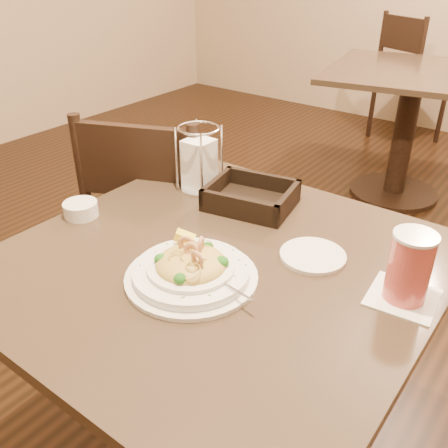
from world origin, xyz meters
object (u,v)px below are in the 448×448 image
Objects in this scene: dining_chair_near at (158,230)px; drink_glass at (409,268)px; main_table at (219,340)px; napkin_caddy at (199,163)px; side_plate at (313,256)px; butter_ramekin at (81,209)px; pasta_bowl at (191,269)px; background_table at (408,113)px; dining_chair_far at (408,76)px; bread_basket at (251,198)px.

dining_chair_near is 0.97m from drink_glass.
main_table is 0.50m from drink_glass.
side_plate is (0.42, -0.12, -0.07)m from napkin_caddy.
dining_chair_near is at bearing 166.55° from drink_glass.
butter_ramekin reaches higher than side_plate.
pasta_bowl is at bearing -89.51° from main_table.
dining_chair_near reaches higher than background_table.
dining_chair_far is 3.77× the size of bread_basket.
drink_glass is at bearing 16.37° from main_table.
napkin_caddy reaches higher than side_plate.
drink_glass reaches higher than main_table.
dining_chair_far reaches higher than bread_basket.
background_table is 1.88m from napkin_caddy.
napkin_caddy is (0.34, -2.81, 0.33)m from dining_chair_far.
bread_basket is (0.19, -1.86, 0.26)m from background_table.
butter_ramekin is (-0.13, -2.16, 0.26)m from background_table.
dining_chair_near is at bearing 164.87° from napkin_caddy.
drink_glass reaches higher than butter_ramekin.
butter_ramekin is (-0.14, -0.31, -0.06)m from napkin_caddy.
pasta_bowl is at bearing -5.66° from butter_ramekin.
bread_basket is at bearing 153.93° from side_plate.
bread_basket is (-0.46, 0.14, -0.05)m from drink_glass.
butter_ramekin is (0.11, -0.37, 0.27)m from dining_chair_near.
pasta_bowl is (0.00, -0.09, 0.26)m from main_table.
drink_glass is (0.37, 0.20, 0.05)m from pasta_bowl.
main_table is 2.95× the size of pasta_bowl.
side_plate is at bearing -26.07° from bread_basket.
napkin_caddy is (0.25, -0.07, 0.33)m from dining_chair_near.
main_table is 0.97× the size of dining_chair_far.
background_table is 12.30× the size of butter_ramekin.
napkin_caddy reaches higher than pasta_bowl.
dining_chair_near is 0.51m from bread_basket.
main_table is 0.48m from butter_ramekin.
main_table is at bearing 125.20° from dining_chair_near.
napkin_caddy is at bearing -179.82° from bread_basket.
main_table is at bearing 7.51° from butter_ramekin.
bread_basket is 1.35× the size of napkin_caddy.
background_table is (-0.27, 2.11, 0.00)m from main_table.
napkin_caddy is at bearing 142.17° from dining_chair_near.
dining_chair_near is 5.09× the size of napkin_caddy.
pasta_bowl is at bearing -151.48° from drink_glass.
background_table is 7.28× the size of drink_glass.
drink_glass is 0.22m from side_plate.
napkin_caddy is 0.34m from butter_ramekin.
butter_ramekin is at bearing -135.50° from bread_basket.
bread_basket is at bearing 44.50° from butter_ramekin.
drink_glass reaches higher than bread_basket.
napkin_caddy reaches higher than background_table.
pasta_bowl reaches higher than side_plate.
bread_basket is at bearing -84.30° from background_table.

